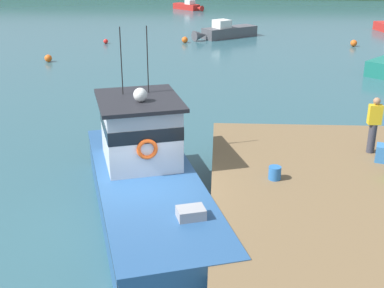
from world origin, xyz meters
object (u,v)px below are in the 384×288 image
object	(u,v)px
moored_boat_outer_mooring	(188,6)
mooring_buoy_spare_mooring	(185,40)
main_fishing_boat	(145,177)
moored_boat_mid_harbor	(226,32)
deckhand_by_the_boat	(374,124)
mooring_buoy_outer	(48,58)
mooring_buoy_inshore	(354,43)
mooring_buoy_channel_marker	(106,41)
bait_bucket	(275,173)

from	to	relation	value
moored_boat_outer_mooring	mooring_buoy_spare_mooring	bearing A→B (deg)	-87.27
main_fishing_boat	moored_boat_mid_harbor	xyz separation A→B (m)	(2.40, 27.81, -0.52)
moored_boat_mid_harbor	main_fishing_boat	bearing A→B (deg)	-94.93
deckhand_by_the_boat	mooring_buoy_spare_mooring	size ratio (longest dim) A/B	3.59
mooring_buoy_outer	mooring_buoy_inshore	world-z (taller)	mooring_buoy_inshore
moored_boat_outer_mooring	mooring_buoy_channel_marker	bearing A→B (deg)	-102.68
moored_boat_outer_mooring	deckhand_by_the_boat	bearing A→B (deg)	-79.92
moored_boat_outer_mooring	mooring_buoy_outer	xyz separation A→B (m)	(-7.03, -27.72, -0.15)
moored_boat_outer_mooring	mooring_buoy_spare_mooring	size ratio (longest dim) A/B	8.01
main_fishing_boat	moored_boat_outer_mooring	world-z (taller)	main_fishing_boat
moored_boat_mid_harbor	moored_boat_outer_mooring	distance (m)	18.79
moored_boat_mid_harbor	mooring_buoy_inshore	xyz separation A→B (m)	(9.12, -3.12, -0.25)
mooring_buoy_spare_mooring	mooring_buoy_inshore	world-z (taller)	mooring_buoy_inshore
deckhand_by_the_boat	moored_boat_outer_mooring	world-z (taller)	deckhand_by_the_boat
moored_boat_mid_harbor	mooring_buoy_outer	distance (m)	14.49
bait_bucket	moored_boat_mid_harbor	world-z (taller)	bait_bucket
main_fishing_boat	mooring_buoy_inshore	distance (m)	27.25
main_fishing_boat	bait_bucket	world-z (taller)	main_fishing_boat
bait_bucket	mooring_buoy_outer	xyz separation A→B (m)	(-12.02, 18.80, -1.14)
main_fishing_boat	mooring_buoy_spare_mooring	size ratio (longest dim) A/B	21.78
bait_bucket	deckhand_by_the_boat	bearing A→B (deg)	33.76
main_fishing_boat	bait_bucket	xyz separation A→B (m)	(3.37, -0.35, 0.36)
bait_bucket	mooring_buoy_inshore	xyz separation A→B (m)	(8.15, 25.04, -1.14)
mooring_buoy_channel_marker	bait_bucket	bearing A→B (deg)	-68.75
main_fishing_boat	moored_boat_mid_harbor	distance (m)	27.92
deckhand_by_the_boat	moored_boat_mid_harbor	distance (m)	26.54
deckhand_by_the_boat	mooring_buoy_spare_mooring	xyz separation A→B (m)	(-6.93, 23.87, -1.83)
moored_boat_mid_harbor	mooring_buoy_spare_mooring	bearing A→B (deg)	-142.45
mooring_buoy_outer	mooring_buoy_inshore	size ratio (longest dim) A/B	0.98
mooring_buoy_spare_mooring	mooring_buoy_channel_marker	xyz separation A→B (m)	(-5.79, -0.65, -0.06)
mooring_buoy_channel_marker	mooring_buoy_outer	distance (m)	6.76
mooring_buoy_spare_mooring	mooring_buoy_inshore	size ratio (longest dim) A/B	0.98
bait_bucket	mooring_buoy_spare_mooring	bearing A→B (deg)	98.82
main_fishing_boat	mooring_buoy_outer	size ratio (longest dim) A/B	21.78
bait_bucket	mooring_buoy_spare_mooring	xyz separation A→B (m)	(-4.01, 25.83, -1.14)
moored_boat_outer_mooring	mooring_buoy_channel_marker	distance (m)	21.87
deckhand_by_the_boat	moored_boat_mid_harbor	world-z (taller)	deckhand_by_the_boat
mooring_buoy_inshore	moored_boat_outer_mooring	bearing A→B (deg)	121.46
main_fishing_boat	mooring_buoy_spare_mooring	distance (m)	25.50
moored_boat_mid_harbor	mooring_buoy_channel_marker	xyz separation A→B (m)	(-8.82, -2.98, -0.31)
mooring_buoy_spare_mooring	moored_boat_outer_mooring	bearing A→B (deg)	92.73
main_fishing_boat	deckhand_by_the_boat	xyz separation A→B (m)	(6.29, 1.60, 1.05)
deckhand_by_the_boat	moored_boat_outer_mooring	distance (m)	45.29
mooring_buoy_channel_marker	mooring_buoy_inshore	size ratio (longest dim) A/B	0.74
mooring_buoy_inshore	mooring_buoy_outer	bearing A→B (deg)	-162.80
main_fishing_boat	mooring_buoy_outer	bearing A→B (deg)	115.13
deckhand_by_the_boat	mooring_buoy_channel_marker	world-z (taller)	deckhand_by_the_boat
bait_bucket	mooring_buoy_inshore	world-z (taller)	bait_bucket
deckhand_by_the_boat	mooring_buoy_spare_mooring	world-z (taller)	deckhand_by_the_boat
bait_bucket	deckhand_by_the_boat	world-z (taller)	deckhand_by_the_boat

